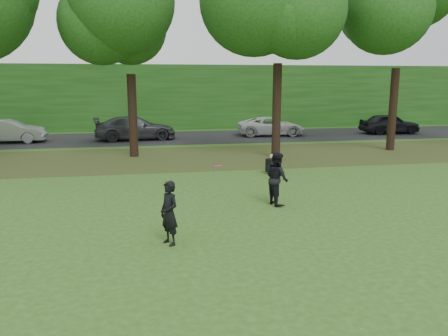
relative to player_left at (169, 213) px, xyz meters
name	(u,v)px	position (x,y,z in m)	size (l,w,h in m)	color
ground	(265,261)	(1.94, -1.35, -0.76)	(120.00, 120.00, 0.00)	#2C4E18
leaf_litter	(195,157)	(1.94, 11.65, -0.76)	(60.00, 7.00, 0.01)	#463719
street	(181,137)	(1.94, 19.65, -0.75)	(70.00, 7.00, 0.02)	black
far_hedge	(174,97)	(1.94, 25.65, 1.74)	(70.00, 3.00, 5.00)	#1B4714
player_left	(169,213)	(0.00, 0.00, 0.00)	(0.56, 0.37, 1.53)	black
player_right	(277,178)	(3.49, 2.81, 0.06)	(0.81, 0.63, 1.66)	black
parked_cars	(162,128)	(0.66, 19.01, -0.04)	(35.59, 3.19, 1.50)	black
frisbee	(217,166)	(1.42, 1.60, 0.77)	(0.37, 0.37, 0.09)	#F51479
seated_person	(273,167)	(4.67, 7.13, -0.45)	(0.67, 0.83, 0.83)	black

